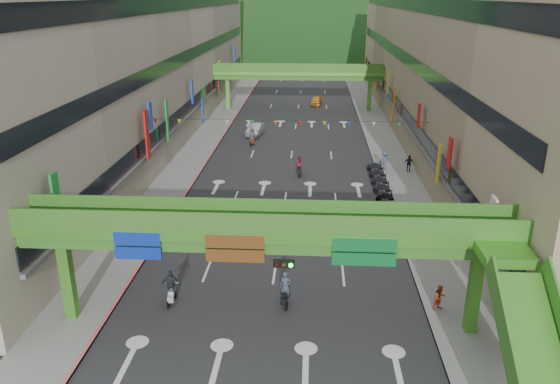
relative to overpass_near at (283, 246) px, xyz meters
The scene contains 22 objects.
road_slab 44.93m from the overpass_near, 91.20° to the left, with size 18.00×140.00×0.02m, color #28282B.
sidewalk_left 46.47m from the overpass_near, 104.97° to the left, with size 4.00×140.00×0.15m, color gray.
sidewalk_right 46.03m from the overpass_near, 77.29° to the left, with size 4.00×140.00×0.15m, color gray.
curb_left 46.02m from the overpass_near, 102.67° to the left, with size 0.20×140.00×0.18m, color #CC5959.
curb_right 45.65m from the overpass_near, 79.63° to the left, with size 0.20×140.00×0.18m, color gray.
building_row_left 49.02m from the overpass_near, 114.00° to the left, with size 12.80×95.00×19.00m.
building_row_right 48.30m from the overpass_near, 68.03° to the left, with size 12.80×95.00×19.00m.
overpass_near is the anchor object (origin of this frame).
overpass_far 59.63m from the overpass_near, 90.90° to the left, with size 28.00×2.20×7.10m.
hill_left 155.52m from the overpass_near, 95.88° to the left, with size 168.00×140.00×112.00m, color #1C4419.
hill_right 176.35m from the overpass_near, 82.15° to the left, with size 208.00×176.00×128.00m, color #1C4419.
bunting_string 24.65m from the overpass_near, 92.17° to the left, with size 26.00×0.36×0.47m.
scooter_rider_near 5.00m from the overpass_near, 90.48° to the left, with size 0.73×1.60×2.19m.
scooter_rider_mid 27.28m from the overpass_near, 89.61° to the left, with size 0.91×1.60×2.09m.
scooter_rider_left 8.34m from the overpass_near, 159.09° to the left, with size 1.11×1.60×2.16m.
scooter_rider_far 39.13m from the overpass_near, 98.66° to the left, with size 1.00×1.57×2.15m.
parked_scooter_row 26.27m from the overpass_near, 72.27° to the left, with size 1.60×9.35×1.08m.
car_silver 44.05m from the overpass_near, 97.85° to the left, with size 1.63×4.66×1.54m, color #A09FA6.
car_yellow 64.38m from the overpass_near, 88.30° to the left, with size 1.66×4.14×1.41m, color #F6A330.
pedestrian_red 10.26m from the overpass_near, 16.45° to the left, with size 0.74×0.58×1.52m, color #B03F1B.
pedestrian_dark 31.19m from the overpass_near, 68.60° to the left, with size 0.99×0.41×1.70m, color black.
pedestrian_blue 30.98m from the overpass_near, 73.20° to the left, with size 0.87×0.56×1.87m, color #36425F.
Camera 1 is at (2.28, -19.78, 17.35)m, focal length 35.00 mm.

